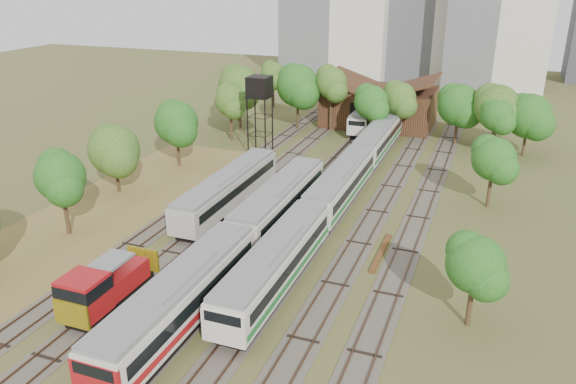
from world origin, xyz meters
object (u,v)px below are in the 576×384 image
at_px(water_tower, 259,89).
at_px(railcar_green_set, 341,185).
at_px(shunter_locomotive, 102,289).
at_px(railcar_red_set, 238,243).

bearing_deg(water_tower, railcar_green_set, -41.88).
xyz_separation_m(shunter_locomotive, water_tower, (-4.37, 37.36, 6.51)).
bearing_deg(shunter_locomotive, railcar_red_set, 56.29).
distance_m(railcar_red_set, railcar_green_set, 15.98).
distance_m(railcar_red_set, shunter_locomotive, 10.82).
height_order(railcar_red_set, water_tower, water_tower).
bearing_deg(water_tower, shunter_locomotive, -83.32).
distance_m(railcar_green_set, water_tower, 20.30).
bearing_deg(shunter_locomotive, water_tower, 96.68).
relative_size(railcar_green_set, water_tower, 5.34).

